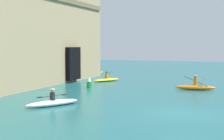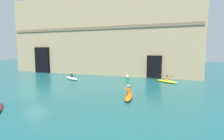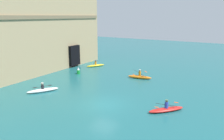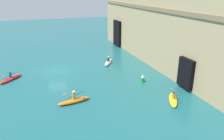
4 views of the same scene
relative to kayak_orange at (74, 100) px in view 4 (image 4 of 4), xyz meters
name	(u,v)px [view 4 (image 4 of 4)]	position (x,y,z in m)	size (l,w,h in m)	color
ground_plane	(56,71)	(-10.20, -0.73, -0.27)	(120.00, 120.00, 0.00)	#1E6066
cliff_bluff	(165,15)	(-9.82, 16.20, 6.95)	(35.97, 7.27, 14.48)	tan
kayak_orange	(74,100)	(0.00, 0.00, 0.00)	(1.26, 3.41, 1.27)	orange
kayak_yellow	(173,99)	(3.04, 9.70, -0.07)	(3.22, 2.35, 1.16)	yellow
kayak_red	(11,78)	(-8.66, -6.54, -0.05)	(3.18, 2.92, 1.12)	red
kayak_white	(108,62)	(-10.85, 7.31, -0.04)	(3.45, 2.49, 1.10)	white
marker_buoy	(143,78)	(-2.46, 8.98, 0.21)	(0.46, 0.46, 1.03)	green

